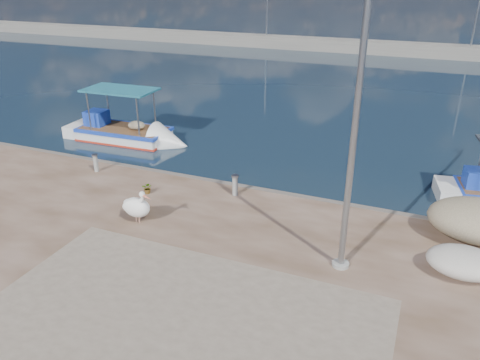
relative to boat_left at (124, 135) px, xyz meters
name	(u,v)px	position (x,y,z in m)	size (l,w,h in m)	color
ground	(186,276)	(8.25, -8.76, -0.23)	(1400.00, 1400.00, 0.00)	#162635
quay_patch	(158,348)	(9.25, -11.76, 0.27)	(9.00, 7.00, 0.01)	gray
breakwater	(381,48)	(8.25, 31.24, 0.37)	(120.00, 2.20, 7.50)	gray
boat_left	(124,135)	(0.00, 0.00, 0.00)	(6.16, 2.23, 2.93)	white
pelican	(137,207)	(5.90, -7.47, 0.81)	(1.21, 0.75, 1.15)	tan
lamp_post	(353,148)	(12.12, -7.36, 3.57)	(0.44, 0.96, 7.00)	gray
bollard_near	(235,184)	(7.89, -4.55, 0.68)	(0.25, 0.25, 0.75)	gray
bollard_far	(96,162)	(2.13, -4.69, 0.65)	(0.23, 0.23, 0.70)	gray
potted_plant	(148,188)	(5.05, -5.60, 0.48)	(0.37, 0.32, 0.41)	#33722D
net_pile_d	(464,262)	(15.06, -6.54, 0.61)	(1.83, 1.38, 0.69)	beige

